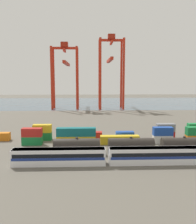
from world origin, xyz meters
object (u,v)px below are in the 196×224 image
at_px(passenger_train, 155,155).
at_px(shipping_container_9, 0,137).
at_px(gantry_crane_central, 111,65).
at_px(shipping_container_0, 32,141).
at_px(freight_tank_row, 158,145).
at_px(shipping_container_4, 120,140).
at_px(gantry_crane_west, 65,69).

xyz_separation_m(passenger_train, shipping_container_9, (-44.85, 23.97, -0.84)).
distance_m(shipping_container_9, gantry_crane_central, 105.23).
xyz_separation_m(shipping_container_0, shipping_container_9, (-11.75, 5.78, 0.00)).
bearing_deg(shipping_container_0, freight_tank_row, -15.10).
bearing_deg(shipping_container_0, shipping_container_4, 0.00).
distance_m(freight_tank_row, gantry_crane_west, 115.36).
bearing_deg(shipping_container_9, gantry_crane_central, 63.72).
xyz_separation_m(passenger_train, gantry_crane_west, (-31.81, 115.43, 25.22)).
bearing_deg(shipping_container_9, shipping_container_0, -26.19).
bearing_deg(gantry_crane_west, passenger_train, -74.59).
distance_m(shipping_container_0, gantry_crane_central, 106.02).
bearing_deg(passenger_train, shipping_container_9, 151.87).
distance_m(freight_tank_row, shipping_container_4, 13.42).
relative_size(gantry_crane_west, gantry_crane_central, 0.89).
height_order(shipping_container_9, gantry_crane_west, gantry_crane_west).
height_order(freight_tank_row, shipping_container_0, freight_tank_row).
relative_size(freight_tank_row, gantry_crane_west, 1.25).
height_order(shipping_container_4, gantry_crane_central, gantry_crane_central).
relative_size(passenger_train, shipping_container_0, 11.11).
distance_m(shipping_container_4, gantry_crane_west, 103.92).
xyz_separation_m(shipping_container_4, gantry_crane_west, (-25.81, 97.24, 26.06)).
distance_m(shipping_container_0, shipping_container_9, 13.09).
relative_size(freight_tank_row, shipping_container_9, 9.36).
xyz_separation_m(passenger_train, gantry_crane_central, (-0.02, 114.76, 27.82)).
relative_size(shipping_container_0, shipping_container_4, 0.50).
height_order(shipping_container_0, shipping_container_4, same).
relative_size(freight_tank_row, shipping_container_4, 4.67).
height_order(freight_tank_row, gantry_crane_central, gantry_crane_central).
bearing_deg(shipping_container_4, freight_tank_row, -46.91).
xyz_separation_m(freight_tank_row, shipping_container_0, (-36.25, 9.78, -0.88)).
bearing_deg(gantry_crane_central, freight_tank_row, -88.29).
distance_m(gantry_crane_west, gantry_crane_central, 31.90).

